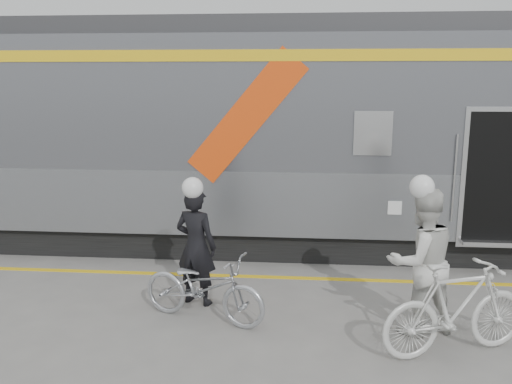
# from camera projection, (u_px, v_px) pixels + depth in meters

# --- Properties ---
(ground) EXTENTS (90.00, 90.00, 0.00)m
(ground) POSITION_uv_depth(u_px,v_px,m) (256.00, 341.00, 6.51)
(ground) COLOR slate
(ground) RESTS_ON ground
(train) EXTENTS (24.00, 3.17, 4.10)m
(train) POSITION_uv_depth(u_px,v_px,m) (352.00, 136.00, 10.05)
(train) COLOR black
(train) RESTS_ON ground
(safety_strip) EXTENTS (24.00, 0.12, 0.01)m
(safety_strip) POSITION_uv_depth(u_px,v_px,m) (268.00, 277.00, 8.60)
(safety_strip) COLOR yellow
(safety_strip) RESTS_ON ground
(man) EXTENTS (0.70, 0.57, 1.66)m
(man) POSITION_uv_depth(u_px,v_px,m) (196.00, 246.00, 7.47)
(man) COLOR black
(man) RESTS_ON ground
(bicycle_left) EXTENTS (1.84, 1.13, 0.91)m
(bicycle_left) POSITION_uv_depth(u_px,v_px,m) (204.00, 287.00, 6.99)
(bicycle_left) COLOR #AAADB2
(bicycle_left) RESTS_ON ground
(woman) EXTENTS (1.07, 0.95, 1.82)m
(woman) POSITION_uv_depth(u_px,v_px,m) (421.00, 262.00, 6.60)
(woman) COLOR silver
(woman) RESTS_ON ground
(bicycle_right) EXTENTS (1.91, 1.12, 1.11)m
(bicycle_right) POSITION_uv_depth(u_px,v_px,m) (456.00, 309.00, 6.11)
(bicycle_right) COLOR silver
(bicycle_right) RESTS_ON ground
(helmet_man) EXTENTS (0.29, 0.29, 0.29)m
(helmet_man) POSITION_uv_depth(u_px,v_px,m) (194.00, 177.00, 7.27)
(helmet_man) COLOR white
(helmet_man) RESTS_ON man
(helmet_woman) EXTENTS (0.29, 0.29, 0.29)m
(helmet_woman) POSITION_uv_depth(u_px,v_px,m) (427.00, 176.00, 6.38)
(helmet_woman) COLOR white
(helmet_woman) RESTS_ON woman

